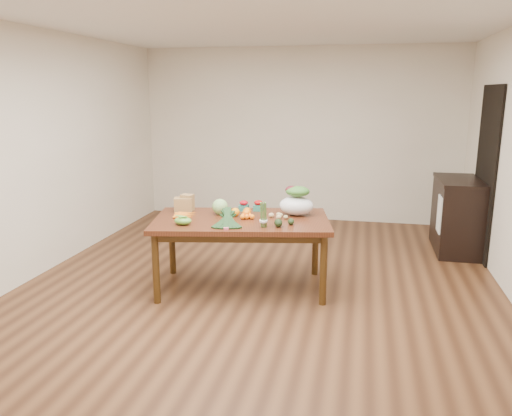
% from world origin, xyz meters
% --- Properties ---
extents(floor, '(6.00, 6.00, 0.00)m').
position_xyz_m(floor, '(0.00, 0.00, 0.00)').
color(floor, brown).
rests_on(floor, ground).
extents(ceiling, '(5.00, 6.00, 0.02)m').
position_xyz_m(ceiling, '(0.00, 0.00, 2.70)').
color(ceiling, white).
rests_on(ceiling, room_walls).
extents(room_walls, '(5.02, 6.02, 2.70)m').
position_xyz_m(room_walls, '(0.00, 0.00, 1.35)').
color(room_walls, white).
rests_on(room_walls, floor).
extents(dining_table, '(1.93, 1.30, 0.75)m').
position_xyz_m(dining_table, '(-0.18, -0.09, 0.38)').
color(dining_table, '#542613').
rests_on(dining_table, floor).
extents(doorway_dark, '(0.02, 1.00, 2.10)m').
position_xyz_m(doorway_dark, '(2.48, 1.60, 1.05)').
color(doorway_dark, black).
rests_on(doorway_dark, floor).
extents(cabinet, '(0.52, 1.02, 0.94)m').
position_xyz_m(cabinet, '(2.22, 1.73, 0.47)').
color(cabinet, black).
rests_on(cabinet, floor).
extents(dish_towel, '(0.02, 0.28, 0.45)m').
position_xyz_m(dish_towel, '(1.96, 1.40, 0.55)').
color(dish_towel, white).
rests_on(dish_towel, cabinet).
extents(paper_bag, '(0.29, 0.26, 0.18)m').
position_xyz_m(paper_bag, '(-0.87, 0.10, 0.84)').
color(paper_bag, '#A17B48').
rests_on(paper_bag, dining_table).
extents(cabbage, '(0.17, 0.17, 0.17)m').
position_xyz_m(cabbage, '(-0.44, 0.04, 0.83)').
color(cabbage, '#95C873').
rests_on(cabbage, dining_table).
extents(strawberry_basket_a, '(0.11, 0.11, 0.09)m').
position_xyz_m(strawberry_basket_a, '(-0.23, 0.26, 0.79)').
color(strawberry_basket_a, red).
rests_on(strawberry_basket_a, dining_table).
extents(strawberry_basket_b, '(0.12, 0.12, 0.09)m').
position_xyz_m(strawberry_basket_b, '(-0.08, 0.30, 0.80)').
color(strawberry_basket_b, '#B10B0C').
rests_on(strawberry_basket_b, dining_table).
extents(orange_a, '(0.09, 0.09, 0.09)m').
position_xyz_m(orange_a, '(-0.26, -0.01, 0.80)').
color(orange_a, orange).
rests_on(orange_a, dining_table).
extents(orange_b, '(0.08, 0.08, 0.08)m').
position_xyz_m(orange_b, '(-0.15, 0.07, 0.79)').
color(orange_b, '#E5550E').
rests_on(orange_b, dining_table).
extents(orange_c, '(0.09, 0.09, 0.09)m').
position_xyz_m(orange_c, '(-0.14, -0.01, 0.79)').
color(orange_c, '#FF630F').
rests_on(orange_c, dining_table).
extents(mandarin_cluster, '(0.21, 0.21, 0.08)m').
position_xyz_m(mandarin_cluster, '(-0.13, -0.07, 0.79)').
color(mandarin_cluster, '#FF5B0F').
rests_on(mandarin_cluster, dining_table).
extents(carrots, '(0.26, 0.28, 0.03)m').
position_xyz_m(carrots, '(-0.77, -0.11, 0.76)').
color(carrots, orange).
rests_on(carrots, dining_table).
extents(snap_pea_bag, '(0.17, 0.13, 0.08)m').
position_xyz_m(snap_pea_bag, '(-0.68, -0.44, 0.79)').
color(snap_pea_bag, '#5DA337').
rests_on(snap_pea_bag, dining_table).
extents(kale_bunch, '(0.39, 0.45, 0.16)m').
position_xyz_m(kale_bunch, '(-0.24, -0.42, 0.83)').
color(kale_bunch, black).
rests_on(kale_bunch, dining_table).
extents(asparagus_bundle, '(0.10, 0.13, 0.26)m').
position_xyz_m(asparagus_bundle, '(0.11, -0.37, 0.88)').
color(asparagus_bundle, '#547937').
rests_on(asparagus_bundle, dining_table).
extents(potato_a, '(0.06, 0.05, 0.05)m').
position_xyz_m(potato_a, '(0.12, 0.03, 0.77)').
color(potato_a, tan).
rests_on(potato_a, dining_table).
extents(potato_b, '(0.06, 0.05, 0.05)m').
position_xyz_m(potato_b, '(0.20, -0.03, 0.77)').
color(potato_b, tan).
rests_on(potato_b, dining_table).
extents(potato_c, '(0.05, 0.05, 0.04)m').
position_xyz_m(potato_c, '(0.21, 0.06, 0.77)').
color(potato_c, tan).
rests_on(potato_c, dining_table).
extents(potato_d, '(0.05, 0.04, 0.04)m').
position_xyz_m(potato_d, '(0.18, 0.10, 0.77)').
color(potato_d, tan).
rests_on(potato_d, dining_table).
extents(potato_e, '(0.05, 0.04, 0.04)m').
position_xyz_m(potato_e, '(0.27, -0.01, 0.77)').
color(potato_e, tan).
rests_on(potato_e, dining_table).
extents(avocado_a, '(0.11, 0.13, 0.08)m').
position_xyz_m(avocado_a, '(0.25, -0.32, 0.79)').
color(avocado_a, black).
rests_on(avocado_a, dining_table).
extents(avocado_b, '(0.09, 0.11, 0.06)m').
position_xyz_m(avocado_b, '(0.35, -0.21, 0.78)').
color(avocado_b, black).
rests_on(avocado_b, dining_table).
extents(salad_bag, '(0.40, 0.33, 0.28)m').
position_xyz_m(salad_bag, '(0.35, 0.19, 0.89)').
color(salad_bag, white).
rests_on(salad_bag, dining_table).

